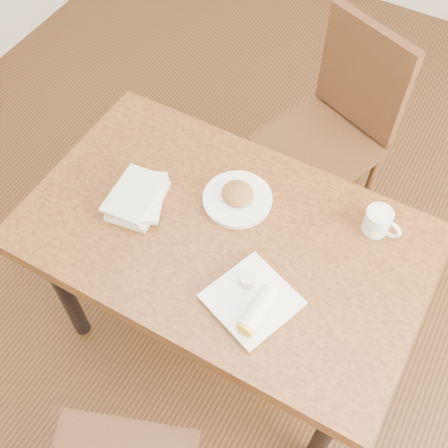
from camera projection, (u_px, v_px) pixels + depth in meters
The scene contains 7 objects.
ground at pixel (224, 332), 2.34m from camera, with size 4.00×5.00×0.01m, color #472814.
table at pixel (224, 248), 1.79m from camera, with size 1.24×0.75×0.75m.
chair_far at pixel (336, 123), 2.26m from camera, with size 0.54×0.54×0.95m.
plate_scone at pixel (238, 197), 1.77m from camera, with size 0.22×0.22×0.07m.
coffee_mug at pixel (379, 221), 1.69m from camera, with size 0.12×0.08×0.08m.
plate_burrito at pixel (253, 303), 1.56m from camera, with size 0.28×0.28×0.07m.
book_stack at pixel (138, 198), 1.76m from camera, with size 0.20×0.24×0.05m.
Camera 1 is at (0.46, -0.82, 2.19)m, focal length 45.00 mm.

